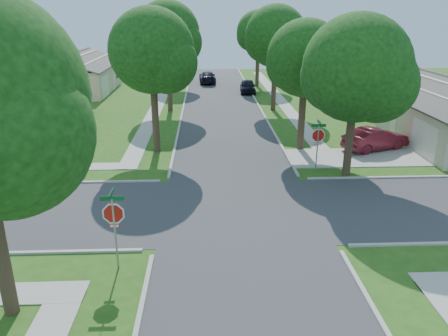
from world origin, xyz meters
The scene contains 20 objects.
ground centered at (0.00, 0.00, 0.00)m, with size 100.00×100.00×0.00m, color #275316.
road_ns centered at (0.00, 0.00, 0.00)m, with size 7.00×100.00×0.02m, color #333335.
sidewalk_ne centered at (6.10, 26.00, 0.02)m, with size 1.20×40.00×0.04m, color #9E9B91.
sidewalk_nw centered at (-6.10, 26.00, 0.02)m, with size 1.20×40.00×0.04m, color #9E9B91.
driveway centered at (7.90, 7.10, 0.03)m, with size 8.80×3.60×0.05m, color #9E9B91.
stop_sign_sw centered at (-4.70, -4.70, 2.03)m, with size 1.05×0.80×2.98m.
stop_sign_ne centered at (4.70, 4.70, 2.03)m, with size 1.05×0.80×2.98m.
tree_e_near centered at (4.75, 9.01, 5.64)m, with size 4.97×4.80×8.28m.
tree_e_mid centered at (4.76, 21.01, 6.25)m, with size 5.59×5.40×9.21m.
tree_e_far centered at (4.75, 34.01, 5.98)m, with size 5.17×5.00×8.72m.
tree_w_near centered at (-4.64, 9.01, 6.12)m, with size 5.38×5.20×8.97m.
tree_w_mid centered at (-4.64, 21.01, 6.49)m, with size 5.80×5.60×9.56m.
tree_w_far centered at (-4.65, 34.01, 5.51)m, with size 4.76×4.60×8.04m.
tree_ne_corner centered at (6.36, 4.21, 5.59)m, with size 5.80×5.60×8.66m.
house_ne_far centered at (15.99, 29.00, 1.52)m, with size 8.42×13.60×4.23m.
house_nw_near centered at (-15.99, 15.00, 1.52)m, with size 8.42×13.60×4.23m.
house_nw_far centered at (-15.99, 32.00, 1.52)m, with size 8.42×13.60×4.23m.
car_driveway centered at (9.59, 8.70, 0.74)m, with size 1.56×4.48×1.48m, color maroon.
car_curb_east centered at (3.20, 29.81, 0.71)m, with size 1.67×4.15×1.41m, color black.
car_curb_west centered at (-1.20, 36.82, 0.71)m, with size 2.00×4.91×1.43m, color black.
Camera 1 is at (-1.50, -18.29, 8.72)m, focal length 35.00 mm.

